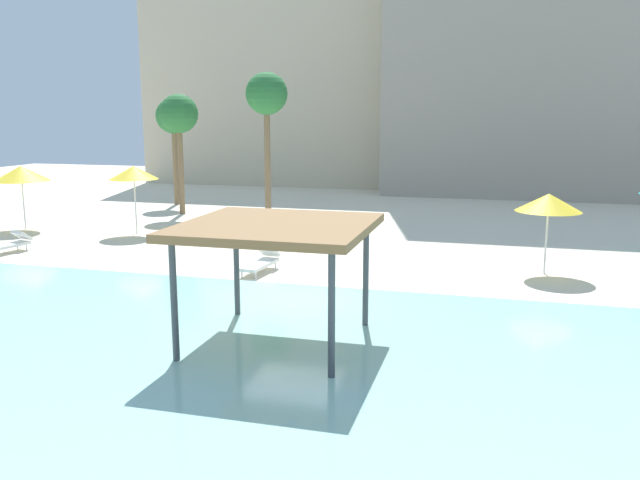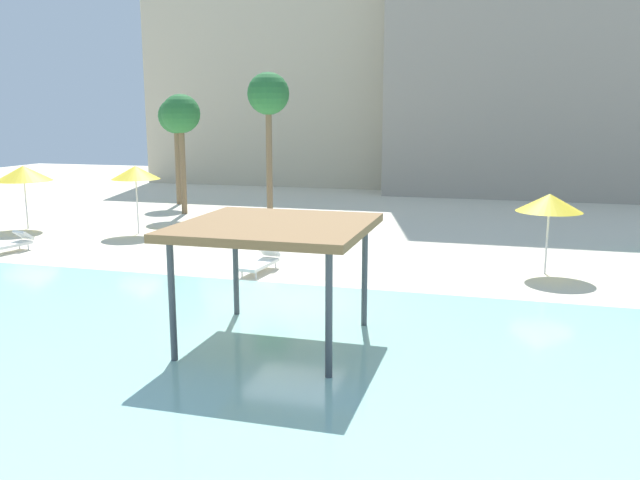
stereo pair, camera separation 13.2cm
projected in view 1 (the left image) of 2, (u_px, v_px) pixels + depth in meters
ground_plane at (293, 300)px, 17.78m from camera, size 80.00×80.00×0.00m
lagoon_water at (212, 372)px, 12.80m from camera, size 44.00×13.50×0.04m
shade_pavilion at (277, 231)px, 13.99m from camera, size 3.95×3.95×2.69m
beach_umbrella_yellow_1 at (549, 203)px, 20.32m from camera, size 2.02×2.02×2.54m
beach_umbrella_yellow_2 at (21, 174)px, 28.24m from camera, size 2.39×2.39×2.76m
beach_umbrella_yellow_3 at (134, 173)px, 27.16m from camera, size 2.01×2.01×2.84m
lounge_chair_0 at (261, 262)px, 20.91m from camera, size 0.78×1.94×0.74m
lounge_chair_1 at (9, 244)px, 23.79m from camera, size 0.97×1.98×0.74m
palm_tree_0 at (173, 118)px, 35.59m from camera, size 1.90×1.90×5.79m
palm_tree_1 at (267, 98)px, 29.48m from camera, size 1.90×1.90×6.80m
palm_tree_2 at (179, 116)px, 32.09m from camera, size 1.90×1.90×5.91m
hotel_block_0 at (307, 84)px, 47.59m from camera, size 21.97×8.53×14.10m
hotel_block_1 at (553, 28)px, 40.49m from camera, size 19.67×10.19×20.28m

